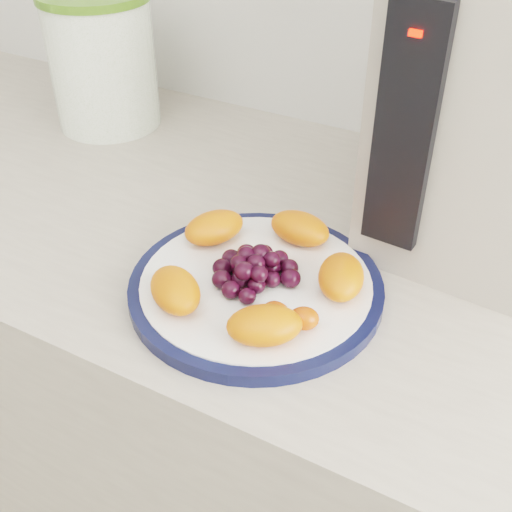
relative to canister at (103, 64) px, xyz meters
The scene contains 9 objects.
counter 0.64m from the canister, 24.67° to the right, with size 3.50×0.60×0.90m, color #B5A999.
cabinet_face 0.67m from the canister, 24.67° to the right, with size 3.48×0.58×0.84m, color brown.
plate_rim 0.51m from the canister, 32.58° to the right, with size 0.28×0.28×0.01m, color #0F1639.
plate_face 0.51m from the canister, 32.58° to the right, with size 0.25×0.25×0.02m, color white.
canister is the anchor object (origin of this frame).
appliance_body 0.60m from the canister, ahead, with size 0.20×0.28×0.34m, color #ADA496.
appliance_panel 0.56m from the canister, 17.60° to the right, with size 0.06×0.02×0.26m, color black.
appliance_led 0.59m from the canister, 18.68° to the right, with size 0.01×0.01×0.01m, color #FF0C05.
fruit_plate 0.51m from the canister, 32.38° to the right, with size 0.24×0.23×0.04m.
Camera 1 is at (0.38, 0.59, 1.35)m, focal length 45.00 mm.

